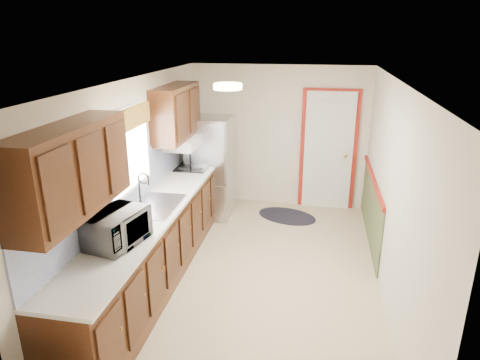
% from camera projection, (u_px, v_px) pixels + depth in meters
% --- Properties ---
extents(room_shell, '(3.20, 5.20, 2.52)m').
position_uv_depth(room_shell, '(257.00, 186.00, 4.98)').
color(room_shell, tan).
rests_on(room_shell, ground).
extents(kitchen_run, '(0.63, 4.00, 2.20)m').
position_uv_depth(kitchen_run, '(150.00, 219.00, 5.05)').
color(kitchen_run, '#371A0C').
rests_on(kitchen_run, ground).
extents(back_wall_trim, '(1.12, 2.30, 2.08)m').
position_uv_depth(back_wall_trim, '(337.00, 162.00, 6.96)').
color(back_wall_trim, maroon).
rests_on(back_wall_trim, ground).
extents(ceiling_fixture, '(0.30, 0.30, 0.06)m').
position_uv_depth(ceiling_fixture, '(228.00, 86.00, 4.46)').
color(ceiling_fixture, '#FFD88C').
rests_on(ceiling_fixture, room_shell).
extents(microwave, '(0.45, 0.66, 0.41)m').
position_uv_depth(microwave, '(117.00, 225.00, 4.11)').
color(microwave, white).
rests_on(microwave, kitchen_run).
extents(refrigerator, '(0.70, 0.70, 1.64)m').
position_uv_depth(refrigerator, '(211.00, 167.00, 6.92)').
color(refrigerator, '#B7B7BC').
rests_on(refrigerator, ground).
extents(rug, '(1.14, 0.93, 0.01)m').
position_uv_depth(rug, '(287.00, 216.00, 7.09)').
color(rug, black).
rests_on(rug, ground).
extents(cooktop, '(0.47, 0.57, 0.02)m').
position_uv_depth(cooktop, '(193.00, 167.00, 6.53)').
color(cooktop, black).
rests_on(cooktop, kitchen_run).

